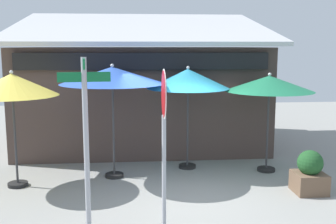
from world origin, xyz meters
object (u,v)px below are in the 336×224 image
object	(u,v)px
patio_umbrella_mustard_left	(12,86)
sidewalk_planter	(310,173)
street_sign_post	(86,127)
patio_umbrella_teal_right	(188,79)
stop_sign	(164,121)
patio_umbrella_royal_blue_center	(112,76)
patio_umbrella_forest_green_far_right	(269,84)

from	to	relation	value
patio_umbrella_mustard_left	sidewalk_planter	xyz separation A→B (m)	(6.35, -0.96, -1.84)
street_sign_post	patio_umbrella_teal_right	world-z (taller)	street_sign_post
sidewalk_planter	stop_sign	bearing A→B (deg)	-151.81
stop_sign	patio_umbrella_royal_blue_center	bearing A→B (deg)	106.76
patio_umbrella_mustard_left	patio_umbrella_teal_right	xyz separation A→B (m)	(3.98, 1.07, 0.02)
stop_sign	patio_umbrella_forest_green_far_right	size ratio (longest dim) A/B	1.12
patio_umbrella_teal_right	patio_umbrella_forest_green_far_right	distance (m)	2.00
patio_umbrella_royal_blue_center	sidewalk_planter	size ratio (longest dim) A/B	2.91
street_sign_post	patio_umbrella_forest_green_far_right	xyz separation A→B (m)	(4.10, 3.02, 0.39)
patio_umbrella_mustard_left	sidewalk_planter	distance (m)	6.68
patio_umbrella_mustard_left	patio_umbrella_royal_blue_center	xyz separation A→B (m)	(2.14, 0.47, 0.16)
stop_sign	patio_umbrella_forest_green_far_right	bearing A→B (deg)	49.59
patio_umbrella_mustard_left	street_sign_post	bearing A→B (deg)	-52.67
street_sign_post	stop_sign	xyz separation A→B (m)	(1.27, -0.31, 0.13)
patio_umbrella_teal_right	sidewalk_planter	size ratio (longest dim) A/B	2.82
patio_umbrella_mustard_left	patio_umbrella_forest_green_far_right	bearing A→B (deg)	6.02
patio_umbrella_forest_green_far_right	sidewalk_planter	distance (m)	2.41
stop_sign	street_sign_post	bearing A→B (deg)	166.26
patio_umbrella_royal_blue_center	stop_sign	bearing A→B (deg)	-73.24
stop_sign	patio_umbrella_forest_green_far_right	xyz separation A→B (m)	(2.83, 3.33, 0.25)
stop_sign	patio_umbrella_mustard_left	world-z (taller)	stop_sign
street_sign_post	patio_umbrella_teal_right	distance (m)	4.11
stop_sign	patio_umbrella_teal_right	distance (m)	3.89
stop_sign	patio_umbrella_mustard_left	size ratio (longest dim) A/B	1.06
street_sign_post	patio_umbrella_mustard_left	distance (m)	3.04
stop_sign	sidewalk_planter	world-z (taller)	stop_sign
patio_umbrella_royal_blue_center	sidewalk_planter	distance (m)	4.88
street_sign_post	patio_umbrella_mustard_left	bearing A→B (deg)	127.33
street_sign_post	stop_sign	world-z (taller)	street_sign_post
patio_umbrella_mustard_left	patio_umbrella_forest_green_far_right	xyz separation A→B (m)	(5.93, 0.63, -0.08)
stop_sign	patio_umbrella_royal_blue_center	distance (m)	3.35
patio_umbrella_forest_green_far_right	patio_umbrella_mustard_left	bearing A→B (deg)	-173.98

